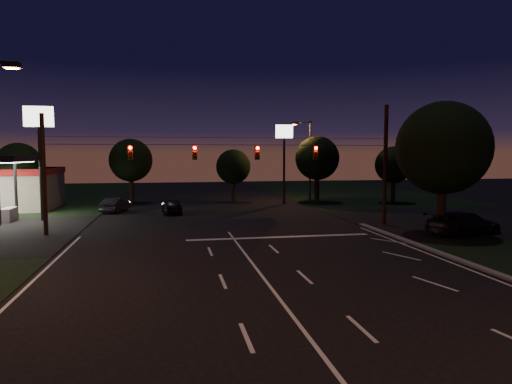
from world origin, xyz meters
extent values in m
plane|color=black|center=(0.00, 0.00, 0.00)|extent=(140.00, 140.00, 0.00)
cube|color=black|center=(20.00, 16.00, 0.00)|extent=(20.00, 16.00, 0.02)
cube|color=silver|center=(0.00, -6.00, 0.01)|extent=(0.14, 40.00, 0.01)
cube|color=silver|center=(3.00, 11.50, 0.01)|extent=(12.00, 0.50, 0.01)
cylinder|color=black|center=(12.00, 15.00, 0.00)|extent=(0.30, 0.30, 9.00)
cylinder|color=black|center=(-12.00, 15.00, 0.00)|extent=(0.28, 0.28, 8.00)
cylinder|color=black|center=(0.00, 15.00, 6.00)|extent=(24.00, 0.03, 0.03)
cylinder|color=black|center=(0.00, 15.00, 6.50)|extent=(24.00, 0.02, 0.02)
cube|color=#3F3307|center=(-6.50, 15.00, 5.45)|extent=(0.32, 0.26, 1.00)
sphere|color=#FF0705|center=(-6.50, 14.84, 5.78)|extent=(0.22, 0.22, 0.22)
sphere|color=black|center=(-6.50, 14.84, 5.45)|extent=(0.20, 0.20, 0.20)
sphere|color=black|center=(-6.50, 14.84, 5.12)|extent=(0.20, 0.20, 0.20)
cube|color=#3F3307|center=(-2.20, 15.00, 5.45)|extent=(0.32, 0.26, 1.00)
sphere|color=#FF0705|center=(-2.20, 14.84, 5.78)|extent=(0.22, 0.22, 0.22)
sphere|color=black|center=(-2.20, 14.84, 5.45)|extent=(0.20, 0.20, 0.20)
sphere|color=black|center=(-2.20, 14.84, 5.12)|extent=(0.20, 0.20, 0.20)
cube|color=#3F3307|center=(2.20, 15.00, 5.45)|extent=(0.32, 0.26, 1.00)
sphere|color=#FF0705|center=(2.20, 14.84, 5.78)|extent=(0.22, 0.22, 0.22)
sphere|color=black|center=(2.20, 14.84, 5.45)|extent=(0.20, 0.20, 0.20)
sphere|color=black|center=(2.20, 14.84, 5.12)|extent=(0.20, 0.20, 0.20)
cube|color=#3F3307|center=(6.50, 15.00, 5.45)|extent=(0.32, 0.26, 1.00)
sphere|color=#FF0705|center=(6.50, 14.84, 5.78)|extent=(0.22, 0.22, 0.22)
sphere|color=black|center=(6.50, 14.84, 5.45)|extent=(0.20, 0.20, 0.20)
sphere|color=black|center=(6.50, 14.84, 5.12)|extent=(0.20, 0.20, 0.20)
cube|color=gray|center=(-16.50, 22.00, 0.55)|extent=(0.80, 2.00, 1.10)
cylinder|color=black|center=(-16.50, 24.00, 2.40)|extent=(0.24, 0.24, 4.80)
cylinder|color=black|center=(-14.00, 22.00, 3.75)|extent=(0.24, 0.24, 7.50)
cube|color=white|center=(-14.00, 22.00, 8.30)|extent=(2.20, 0.30, 1.60)
cylinder|color=black|center=(8.00, 30.00, 3.50)|extent=(0.24, 0.24, 7.00)
cube|color=white|center=(8.00, 30.00, 7.70)|extent=(1.80, 0.30, 1.40)
cube|color=black|center=(-9.70, 2.00, 8.70)|extent=(0.60, 0.35, 0.22)
cube|color=#EB5A1C|center=(-9.70, 2.00, 8.58)|extent=(0.45, 0.25, 0.04)
cylinder|color=black|center=(11.50, 32.00, 4.50)|extent=(0.20, 0.20, 9.00)
cylinder|color=black|center=(10.60, 32.00, 8.80)|extent=(1.80, 0.12, 0.12)
cube|color=black|center=(9.70, 32.00, 8.70)|extent=(0.60, 0.35, 0.22)
cube|color=#EB5A1C|center=(9.70, 32.00, 8.58)|extent=(0.45, 0.25, 0.04)
cylinder|color=black|center=(13.50, 10.00, 2.00)|extent=(0.60, 0.60, 4.00)
sphere|color=black|center=(13.50, 10.00, 5.76)|extent=(6.00, 6.00, 6.00)
sphere|color=black|center=(14.10, 10.45, 5.58)|extent=(4.50, 4.50, 4.50)
sphere|color=black|center=(12.90, 10.30, 5.62)|extent=(4.20, 4.20, 4.20)
cylinder|color=black|center=(-18.00, 30.00, 1.50)|extent=(0.49, 0.49, 3.00)
sphere|color=black|center=(-18.00, 30.00, 4.32)|extent=(4.20, 4.20, 4.20)
sphere|color=black|center=(-17.58, 30.32, 4.19)|extent=(3.15, 3.15, 3.15)
sphere|color=black|center=(-18.42, 30.21, 4.23)|extent=(2.94, 2.94, 2.94)
cylinder|color=black|center=(-8.00, 34.00, 1.62)|extent=(0.52, 0.52, 3.25)
sphere|color=black|center=(-8.00, 34.00, 4.68)|extent=(4.60, 4.60, 4.60)
sphere|color=black|center=(-7.54, 34.34, 4.54)|extent=(3.45, 3.45, 3.45)
sphere|color=black|center=(-8.46, 34.23, 4.58)|extent=(3.22, 3.22, 3.22)
cylinder|color=black|center=(3.00, 33.00, 1.38)|extent=(0.47, 0.47, 2.75)
sphere|color=black|center=(3.00, 33.00, 3.96)|extent=(3.80, 3.80, 3.80)
sphere|color=black|center=(3.38, 33.28, 3.85)|extent=(2.85, 2.85, 2.85)
sphere|color=black|center=(2.62, 33.19, 3.87)|extent=(2.66, 2.66, 2.66)
cylinder|color=black|center=(12.00, 31.00, 1.70)|extent=(0.53, 0.53, 3.40)
sphere|color=black|center=(12.00, 31.00, 4.90)|extent=(4.80, 4.80, 4.80)
sphere|color=black|center=(12.48, 31.36, 4.75)|extent=(3.60, 3.60, 3.60)
sphere|color=black|center=(11.52, 31.24, 4.79)|extent=(3.36, 3.36, 3.36)
cylinder|color=black|center=(20.00, 29.00, 1.45)|extent=(0.48, 0.48, 2.90)
sphere|color=black|center=(20.00, 29.00, 4.18)|extent=(4.00, 4.00, 4.00)
sphere|color=black|center=(20.40, 29.30, 4.06)|extent=(3.00, 3.00, 3.00)
sphere|color=black|center=(19.60, 29.20, 4.09)|extent=(2.80, 2.80, 2.80)
imported|color=black|center=(-3.76, 24.62, 0.69)|extent=(2.03, 4.21, 1.39)
imported|color=black|center=(-8.88, 26.61, 0.67)|extent=(2.37, 4.31, 1.35)
imported|color=black|center=(15.23, 10.03, 0.79)|extent=(5.83, 3.50, 1.58)
camera|label=1|loc=(-3.96, -16.81, 5.39)|focal=32.00mm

